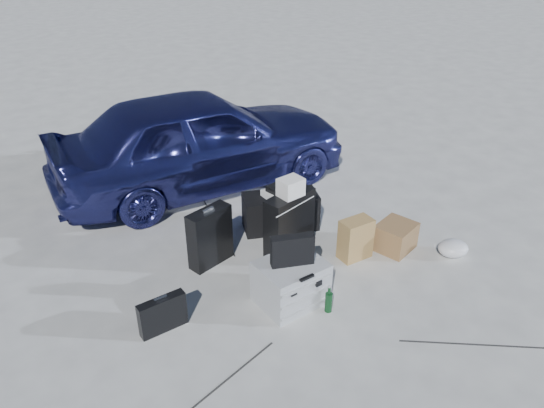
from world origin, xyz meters
The scene contains 15 objects.
ground centered at (0.00, 0.00, 0.00)m, with size 60.00×60.00×0.00m, color beige.
car centered at (0.04, 2.66, 0.62)m, with size 1.45×3.61×1.23m, color navy.
pelican_case centered at (-0.25, 0.14, 0.20)m, with size 0.56×0.46×0.41m, color #B0B3B6.
laptop_bag centered at (-0.24, 0.14, 0.55)m, with size 0.37×0.09×0.28m, color black.
briefcase centered at (-1.35, 0.37, 0.16)m, with size 0.41×0.09×0.32m, color black.
suitcase_left centered at (-0.60, 1.05, 0.30)m, with size 0.46×0.16×0.59m, color black.
suitcase_right centered at (0.16, 0.80, 0.33)m, with size 0.56×0.20×0.67m, color black.
white_carton centered at (0.15, 0.78, 0.76)m, with size 0.22×0.18×0.18m, color white.
duffel_bag centered at (0.34, 1.26, 0.20)m, with size 0.80×0.34×0.40m, color black.
flat_box_white centered at (0.34, 1.24, 0.43)m, with size 0.37×0.28×0.06m, color white.
flat_box_black centered at (0.34, 1.25, 0.50)m, with size 0.28×0.20×0.06m, color black.
kraft_bag centered at (0.68, 0.39, 0.21)m, with size 0.32×0.19×0.43m, color #9F7A45.
cardboard_box centered at (1.13, 0.30, 0.14)m, with size 0.38×0.33×0.28m, color olive.
plastic_bag centered at (1.55, -0.10, 0.08)m, with size 0.31×0.26×0.17m, color silver.
green_bottle centered at (-0.04, -0.14, 0.13)m, with size 0.07×0.07×0.26m, color black.
Camera 1 is at (-2.30, -2.97, 3.08)m, focal length 35.00 mm.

